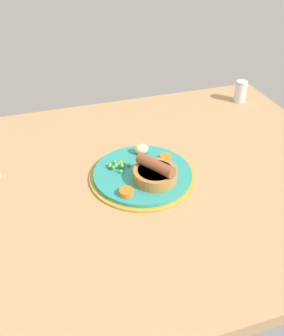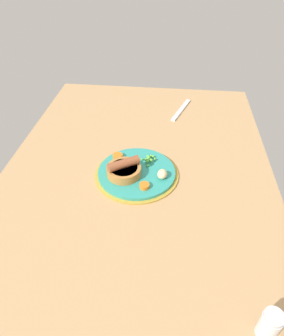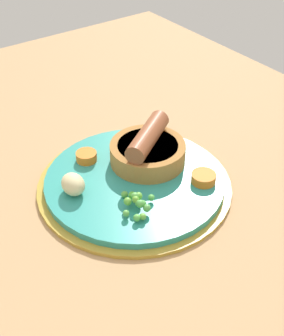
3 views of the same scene
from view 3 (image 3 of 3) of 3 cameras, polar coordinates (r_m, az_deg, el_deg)
dining_table at (r=57.82cm, az=1.47°, el=-5.54°), size 110.00×80.00×3.00cm
dinner_plate at (r=59.09cm, az=-0.73°, el=-1.74°), size 24.45×24.45×1.40cm
sausage_pudding at (r=60.12cm, az=0.70°, el=2.24°), size 9.78×9.78×5.15cm
pea_pile at (r=53.45cm, az=-0.64°, el=-4.23°), size 5.31×4.70×1.80cm
potato_chunk_1 at (r=56.13cm, az=-8.40°, el=-1.97°), size 3.77×3.09×2.47cm
carrot_slice_0 at (r=58.00cm, az=7.52°, el=-1.20°), size 4.10×4.10×1.16cm
carrot_slice_2 at (r=61.44cm, az=-6.80°, el=1.41°), size 3.45×3.45×1.20cm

